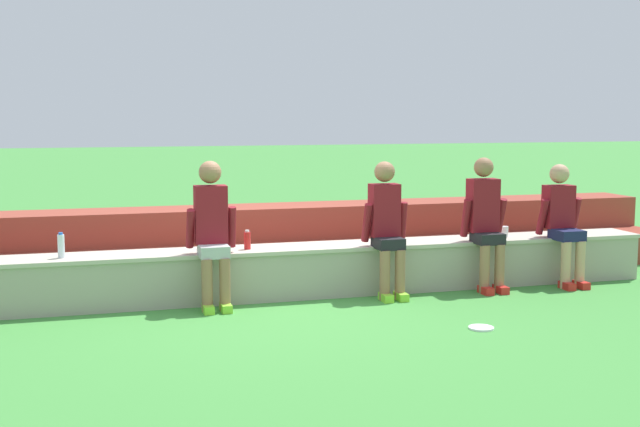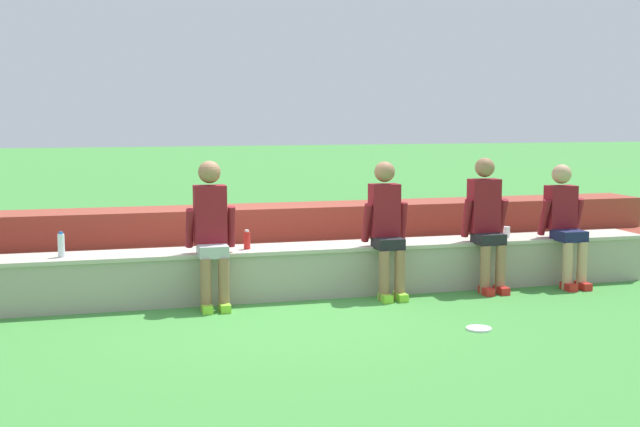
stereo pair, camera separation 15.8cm
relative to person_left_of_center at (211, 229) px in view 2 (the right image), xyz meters
The scene contains 11 objects.
ground_plane 1.03m from the person_left_of_center, ahead, with size 80.00×80.00×0.00m, color #428E3D.
stone_seating_wall 0.88m from the person_left_of_center, 22.90° to the left, with size 8.79×0.57×0.54m.
brick_bleachers 1.80m from the person_left_of_center, 68.03° to the left, with size 10.87×1.43×0.80m.
person_left_of_center is the anchor object (origin of this frame).
person_center 1.86m from the person_left_of_center, ahead, with size 0.49×0.52×1.44m.
person_right_of_center 3.03m from the person_left_of_center, ahead, with size 0.51×0.51×1.47m.
person_far_right 4.01m from the person_left_of_center, ahead, with size 0.51×0.60×1.37m.
water_bottle_near_right 1.48m from the person_left_of_center, behind, with size 0.07×0.07×0.25m.
water_bottle_center_gap 0.49m from the person_left_of_center, 30.18° to the left, with size 0.07×0.07×0.20m.
plastic_cup_left_end 3.42m from the person_left_of_center, ahead, with size 0.08×0.08×0.12m, color white.
frisbee 2.81m from the person_left_of_center, 34.49° to the right, with size 0.23×0.23×0.02m, color white.
Camera 2 is at (-1.70, -8.19, 1.96)m, focal length 46.18 mm.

